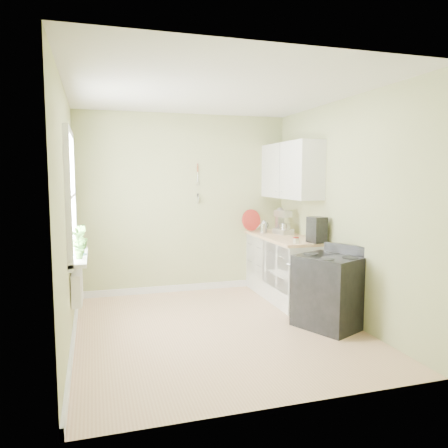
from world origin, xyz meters
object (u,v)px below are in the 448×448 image
object	(u,v)px
kettle	(264,227)
stand_mixer	(283,223)
coffee_maker	(317,230)
stove	(329,291)

from	to	relation	value
kettle	stand_mixer	bearing A→B (deg)	-35.69
stand_mixer	kettle	size ratio (longest dim) A/B	2.04
stand_mixer	coffee_maker	bearing A→B (deg)	-86.48
stove	kettle	size ratio (longest dim) A/B	5.06
stand_mixer	coffee_maker	world-z (taller)	stand_mixer
coffee_maker	stand_mixer	bearing A→B (deg)	93.52
stove	kettle	bearing A→B (deg)	94.90
coffee_maker	kettle	bearing A→B (deg)	105.11
stand_mixer	kettle	xyz separation A→B (m)	(-0.24, 0.17, -0.07)
kettle	stove	bearing A→B (deg)	-85.10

